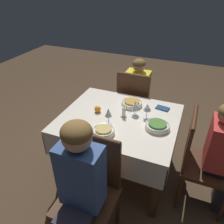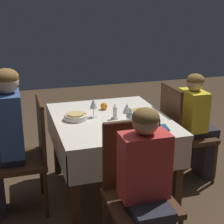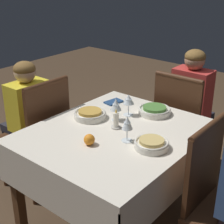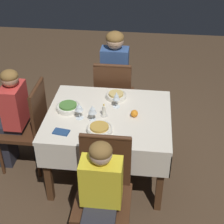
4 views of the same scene
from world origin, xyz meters
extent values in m
plane|color=#4C3826|center=(0.00, 0.00, 0.00)|extent=(8.00, 8.00, 0.00)
cube|color=silver|center=(0.00, 0.00, 0.71)|extent=(1.14, 0.96, 0.04)
cube|color=silver|center=(0.00, 0.48, 0.57)|extent=(1.14, 0.01, 0.23)
cube|color=silver|center=(0.00, -0.48, 0.57)|extent=(1.14, 0.01, 0.23)
cube|color=silver|center=(0.56, 0.00, 0.57)|extent=(0.01, 0.96, 0.23)
cube|color=silver|center=(-0.56, 0.00, 0.57)|extent=(0.01, 0.96, 0.23)
cube|color=#4C2D19|center=(0.50, 0.41, 0.34)|extent=(0.06, 0.06, 0.69)
cube|color=#4C2D19|center=(-0.50, 0.41, 0.34)|extent=(0.06, 0.06, 0.69)
cube|color=#4C2D19|center=(0.50, -0.41, 0.34)|extent=(0.06, 0.06, 0.69)
cube|color=#4C2D19|center=(-0.50, -0.41, 0.34)|extent=(0.06, 0.06, 0.69)
cube|color=#472816|center=(-0.03, 0.79, 0.43)|extent=(0.43, 0.43, 0.04)
cube|color=#472816|center=(-0.03, 0.59, 0.69)|extent=(0.40, 0.03, 0.47)
cylinder|color=#472816|center=(-0.03, 0.59, 0.92)|extent=(0.39, 0.04, 0.04)
cylinder|color=#472816|center=(0.16, 0.60, 0.21)|extent=(0.03, 0.03, 0.41)
cylinder|color=#472816|center=(-0.22, 0.60, 0.21)|extent=(0.03, 0.03, 0.41)
cube|color=#472816|center=(-0.88, 0.06, 0.43)|extent=(0.43, 0.43, 0.04)
cube|color=#472816|center=(-0.68, 0.06, 0.69)|extent=(0.03, 0.40, 0.47)
cylinder|color=#472816|center=(-0.68, 0.06, 0.92)|extent=(0.04, 0.39, 0.04)
cylinder|color=#472816|center=(-1.07, 0.25, 0.21)|extent=(0.03, 0.03, 0.41)
cylinder|color=#472816|center=(-1.07, -0.14, 0.21)|extent=(0.03, 0.03, 0.41)
cylinder|color=#472816|center=(-0.69, 0.25, 0.21)|extent=(0.03, 0.03, 0.41)
cylinder|color=#472816|center=(-0.69, -0.14, 0.21)|extent=(0.03, 0.03, 0.41)
cube|color=#472816|center=(0.05, -0.79, 0.43)|extent=(0.43, 0.43, 0.04)
cube|color=#472816|center=(0.05, -0.59, 0.69)|extent=(0.40, 0.03, 0.47)
cylinder|color=#472816|center=(0.05, -0.59, 0.92)|extent=(0.39, 0.04, 0.04)
cylinder|color=#472816|center=(-0.14, -0.98, 0.21)|extent=(0.03, 0.03, 0.41)
cylinder|color=#472816|center=(0.24, -0.98, 0.21)|extent=(0.03, 0.03, 0.41)
cylinder|color=#472816|center=(-0.14, -0.60, 0.21)|extent=(0.03, 0.03, 0.41)
cylinder|color=#472816|center=(0.24, -0.60, 0.21)|extent=(0.03, 0.03, 0.41)
cube|color=#383342|center=(-0.03, 0.91, 0.48)|extent=(0.24, 0.31, 0.06)
cube|color=#38568E|center=(-0.03, 0.82, 0.76)|extent=(0.30, 0.18, 0.50)
sphere|color=#D6A884|center=(-0.03, 0.82, 1.10)|extent=(0.19, 0.19, 0.19)
ellipsoid|color=brown|center=(-0.03, 0.82, 1.14)|extent=(0.19, 0.19, 0.13)
cube|color=#282833|center=(-1.00, 0.06, 0.48)|extent=(0.31, 0.24, 0.06)
cube|color=red|center=(-0.91, 0.06, 0.72)|extent=(0.18, 0.30, 0.42)
cube|color=#282833|center=(0.05, -0.99, 0.23)|extent=(0.22, 0.14, 0.45)
cube|color=#282833|center=(0.05, -0.91, 0.48)|extent=(0.24, 0.31, 0.06)
cube|color=yellow|center=(0.05, -0.82, 0.70)|extent=(0.30, 0.18, 0.37)
sphere|color=beige|center=(0.05, -0.82, 0.96)|extent=(0.16, 0.16, 0.16)
ellipsoid|color=brown|center=(0.05, -0.82, 0.99)|extent=(0.16, 0.16, 0.11)
cylinder|color=silver|center=(0.04, 0.29, 0.74)|extent=(0.20, 0.20, 0.04)
torus|color=silver|center=(0.04, 0.29, 0.76)|extent=(0.20, 0.20, 0.01)
cylinder|color=tan|center=(0.04, 0.29, 0.77)|extent=(0.14, 0.14, 0.02)
cylinder|color=white|center=(0.06, 0.13, 0.73)|extent=(0.07, 0.07, 0.00)
cylinder|color=white|center=(0.06, 0.13, 0.77)|extent=(0.01, 0.01, 0.08)
cone|color=white|center=(0.06, 0.13, 0.85)|extent=(0.07, 0.07, 0.08)
cylinder|color=white|center=(0.06, 0.13, 0.83)|extent=(0.04, 0.04, 0.04)
cylinder|color=silver|center=(-0.38, 0.04, 0.74)|extent=(0.23, 0.23, 0.04)
torus|color=silver|center=(-0.38, 0.04, 0.76)|extent=(0.22, 0.22, 0.01)
cylinder|color=#4C7F38|center=(-0.38, 0.04, 0.77)|extent=(0.16, 0.16, 0.02)
cylinder|color=white|center=(-0.25, -0.09, 0.73)|extent=(0.07, 0.07, 0.00)
cylinder|color=white|center=(-0.25, -0.09, 0.77)|extent=(0.01, 0.01, 0.08)
cone|color=white|center=(-0.25, -0.09, 0.84)|extent=(0.08, 0.08, 0.07)
cylinder|color=white|center=(-0.25, -0.09, 0.83)|extent=(0.05, 0.05, 0.03)
cylinder|color=silver|center=(-0.05, -0.26, 0.74)|extent=(0.22, 0.22, 0.04)
torus|color=silver|center=(-0.05, -0.26, 0.76)|extent=(0.21, 0.21, 0.01)
cylinder|color=gold|center=(-0.05, -0.26, 0.77)|extent=(0.16, 0.16, 0.02)
cylinder|color=white|center=(-0.13, -0.10, 0.73)|extent=(0.06, 0.06, 0.00)
cylinder|color=white|center=(-0.13, -0.10, 0.76)|extent=(0.01, 0.01, 0.07)
cone|color=white|center=(-0.13, -0.10, 0.84)|extent=(0.07, 0.07, 0.08)
cylinder|color=white|center=(-0.13, -0.10, 0.82)|extent=(0.04, 0.04, 0.04)
cylinder|color=beige|center=(-0.04, -0.03, 0.73)|extent=(0.06, 0.06, 0.01)
cylinder|color=white|center=(-0.04, -0.03, 0.78)|extent=(0.04, 0.04, 0.09)
ellipsoid|color=#F9C64C|center=(-0.04, -0.03, 0.84)|extent=(0.01, 0.01, 0.03)
sphere|color=orange|center=(0.24, -0.01, 0.76)|extent=(0.07, 0.07, 0.07)
cube|color=navy|center=(-0.37, -0.32, 0.73)|extent=(0.15, 0.10, 0.01)
camera|label=1|loc=(-0.60, 1.68, 1.92)|focal=35.00mm
camera|label=2|loc=(-2.66, 0.79, 1.69)|focal=55.00mm
camera|label=3|loc=(1.51, 1.22, 1.70)|focal=55.00mm
camera|label=4|loc=(0.33, -2.57, 2.49)|focal=55.00mm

